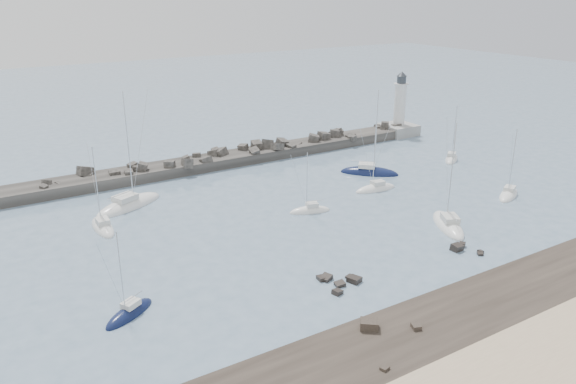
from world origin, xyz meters
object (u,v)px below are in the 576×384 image
object	(u,v)px
sailboat_7	(369,173)
sailboat_10	(451,159)
sailboat_9	(508,195)
sailboat_5	(310,211)
sailboat_8	(376,189)
sailboat_6	(448,226)
sailboat_3	(103,228)
sailboat_4	(129,206)
lighthouse	(399,121)
sailboat_2	(130,314)

from	to	relation	value
sailboat_7	sailboat_10	bearing A→B (deg)	-5.25
sailboat_9	sailboat_10	world-z (taller)	sailboat_9
sailboat_5	sailboat_8	distance (m)	14.51
sailboat_9	sailboat_10	distance (m)	19.79
sailboat_6	sailboat_8	size ratio (longest dim) A/B	1.31
sailboat_3	sailboat_8	world-z (taller)	sailboat_3
sailboat_4	sailboat_9	distance (m)	58.79
sailboat_6	sailboat_9	xyz separation A→B (m)	(17.20, 3.58, -0.02)
sailboat_6	sailboat_10	world-z (taller)	sailboat_6
sailboat_4	sailboat_9	xyz separation A→B (m)	(52.32, -26.81, -0.02)
lighthouse	sailboat_9	world-z (taller)	lighthouse
sailboat_8	sailboat_10	world-z (taller)	sailboat_8
sailboat_2	sailboat_3	size ratio (longest dim) A/B	0.82
sailboat_6	sailboat_4	bearing A→B (deg)	139.13
sailboat_3	sailboat_2	bearing A→B (deg)	-98.12
sailboat_2	sailboat_8	xyz separation A→B (m)	(44.98, 15.55, 0.00)
sailboat_8	sailboat_5	bearing A→B (deg)	-170.92
sailboat_3	sailboat_4	bearing A→B (deg)	48.71
sailboat_2	lighthouse	bearing A→B (deg)	29.43
sailboat_3	sailboat_4	distance (m)	8.26
sailboat_4	sailboat_8	xyz separation A→B (m)	(36.24, -13.73, -0.02)
sailboat_3	sailboat_9	xyz separation A→B (m)	(57.77, -20.60, -0.01)
sailboat_10	sailboat_5	bearing A→B (deg)	-168.41
sailboat_5	sailboat_10	size ratio (longest dim) A/B	0.89
sailboat_7	sailboat_3	bearing A→B (deg)	179.50
sailboat_4	sailboat_5	world-z (taller)	sailboat_4
sailboat_7	sailboat_8	xyz separation A→B (m)	(-4.52, -7.12, -0.01)
lighthouse	sailboat_2	bearing A→B (deg)	-150.57
sailboat_6	sailboat_7	distance (m)	24.44
lighthouse	sailboat_8	bearing A→B (deg)	-137.48
sailboat_6	sailboat_10	bearing A→B (deg)	42.27
sailboat_5	sailboat_6	world-z (taller)	sailboat_6
sailboat_6	sailboat_8	bearing A→B (deg)	86.19
sailboat_4	sailboat_10	distance (m)	59.98
lighthouse	sailboat_7	size ratio (longest dim) A/B	0.91
sailboat_5	sailboat_9	distance (m)	32.27
sailboat_8	sailboat_10	distance (m)	23.79
sailboat_7	sailboat_5	bearing A→B (deg)	-153.47
lighthouse	sailboat_5	bearing A→B (deg)	-146.59
sailboat_5	sailboat_7	bearing A→B (deg)	26.53
sailboat_10	sailboat_8	bearing A→B (deg)	-166.87
lighthouse	sailboat_4	size ratio (longest dim) A/B	0.79
sailboat_2	sailboat_5	xyz separation A→B (m)	(30.65, 13.26, 0.00)
sailboat_7	sailboat_8	world-z (taller)	sailboat_7
sailboat_6	sailboat_9	world-z (taller)	sailboat_6
sailboat_4	sailboat_9	size ratio (longest dim) A/B	1.56
sailboat_7	sailboat_9	xyz separation A→B (m)	(11.57, -20.20, -0.02)
sailboat_2	sailboat_4	distance (m)	30.56
sailboat_5	sailboat_10	distance (m)	38.27
sailboat_9	sailboat_6	bearing A→B (deg)	-168.23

